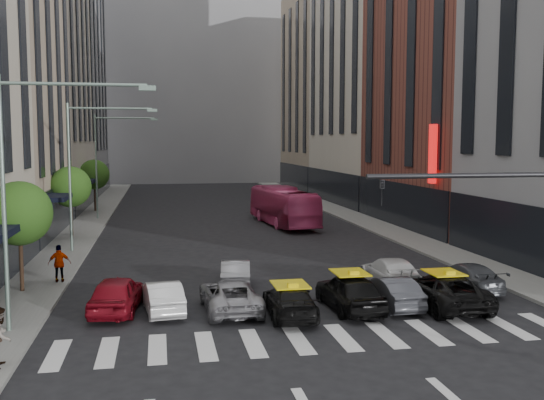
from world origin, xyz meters
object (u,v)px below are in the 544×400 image
streetlamp_far (107,152)px  pedestrian_far (59,263)px  bus (283,206)px  pedestrian_near (0,337)px  streetlamp_near (31,169)px  car_white_front (163,297)px  car_red (117,294)px  taxi_left (290,301)px  taxi_center (350,292)px  streetlamp_mid (85,157)px

streetlamp_far → pedestrian_far: 25.02m
bus → pedestrian_near: 32.90m
bus → streetlamp_near: bearing=54.7°
pedestrian_far → car_white_front: bearing=126.6°
bus → pedestrian_near: bus is taller
streetlamp_far → pedestrian_far: (-0.36, -24.54, -4.86)m
streetlamp_far → car_white_front: bearing=-81.6°
car_red → taxi_left: 6.98m
car_red → pedestrian_near: 6.57m
streetlamp_far → bus: (14.32, -6.17, -4.35)m
streetlamp_near → pedestrian_near: size_ratio=4.97×
car_white_front → bus: size_ratio=0.35×
streetlamp_near → car_white_front: (4.45, 1.87, -5.26)m
car_white_front → taxi_center: size_ratio=0.87×
car_red → taxi_left: bearing=171.3°
streetlamp_far → pedestrian_far: bearing=-90.8°
streetlamp_mid → taxi_center: size_ratio=2.00×
streetlamp_near → streetlamp_mid: bearing=90.0°
streetlamp_mid → car_red: 14.93m
car_red → bus: (11.68, 23.60, 0.81)m
taxi_left → pedestrian_far: pedestrian_far is taller
streetlamp_mid → car_red: bearing=-79.1°
taxi_center → taxi_left: bearing=7.3°
taxi_left → pedestrian_near: size_ratio=2.40×
car_red → bus: bus is taller
taxi_center → streetlamp_far: bearing=-72.4°
streetlamp_near → pedestrian_far: 8.91m
streetlamp_far → car_red: 30.32m
streetlamp_near → bus: size_ratio=0.81×
streetlamp_far → taxi_center: size_ratio=2.00×
streetlamp_near → taxi_center: (11.94, 0.79, -5.14)m
streetlamp_near → bus: bearing=61.0°
streetlamp_near → taxi_center: bearing=3.8°
car_red → pedestrian_near: bearing=70.3°
streetlamp_far → car_red: streetlamp_far is taller
streetlamp_near → streetlamp_mid: same height
pedestrian_near → pedestrian_far: size_ratio=1.01×
bus → taxi_center: bearing=78.3°
streetlamp_near → bus: 29.86m
streetlamp_far → taxi_left: size_ratio=2.07×
streetlamp_mid → streetlamp_far: (0.00, 16.00, 0.00)m
taxi_left → taxi_center: 2.64m
car_white_front → pedestrian_near: (-4.81, -5.47, 0.42)m
streetlamp_near → taxi_center: streetlamp_near is taller
taxi_center → pedestrian_near: pedestrian_near is taller
streetlamp_near → car_red: streetlamp_near is taller
streetlamp_far → streetlamp_near: bearing=-90.0°
taxi_left → bus: 26.03m
car_white_front → taxi_center: taxi_center is taller
taxi_center → pedestrian_far: pedestrian_far is taller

